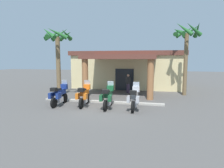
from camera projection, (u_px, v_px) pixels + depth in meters
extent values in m
plane|color=#514F4C|center=(104.00, 108.00, 12.42)|extent=(80.00, 80.00, 0.00)
cube|color=beige|center=(129.00, 71.00, 22.36)|extent=(11.32, 6.29, 3.41)
cube|color=#1E2328|center=(124.00, 80.00, 19.45)|extent=(1.80, 0.14, 2.10)
cube|color=brown|center=(121.00, 57.00, 17.04)|extent=(6.05, 4.64, 0.35)
cylinder|color=#9E663D|center=(85.00, 78.00, 15.99)|extent=(0.50, 0.50, 3.05)
cylinder|color=#9E663D|center=(150.00, 80.00, 14.90)|extent=(0.50, 0.50, 3.05)
cube|color=brown|center=(129.00, 54.00, 22.12)|extent=(11.73, 6.70, 0.44)
cylinder|color=black|center=(65.00, 98.00, 14.00)|extent=(0.15, 0.66, 0.66)
cylinder|color=black|center=(54.00, 103.00, 12.50)|extent=(0.15, 0.66, 0.66)
cube|color=silver|center=(59.00, 100.00, 13.22)|extent=(0.33, 0.57, 0.32)
cube|color=navy|center=(60.00, 92.00, 13.30)|extent=(0.32, 1.16, 0.34)
cube|color=black|center=(58.00, 89.00, 12.94)|extent=(0.29, 0.61, 0.10)
cube|color=navy|center=(64.00, 87.00, 13.88)|extent=(0.45, 0.25, 0.36)
cube|color=#B2BCC6|center=(65.00, 82.00, 13.92)|extent=(0.40, 0.13, 0.36)
cube|color=navy|center=(51.00, 95.00, 12.65)|extent=(0.19, 0.44, 0.36)
cube|color=navy|center=(59.00, 96.00, 12.54)|extent=(0.19, 0.44, 0.36)
cube|color=black|center=(54.00, 89.00, 12.44)|extent=(0.37, 0.33, 0.22)
cylinder|color=black|center=(87.00, 98.00, 13.86)|extent=(0.21, 0.67, 0.66)
cylinder|color=black|center=(81.00, 103.00, 12.34)|extent=(0.21, 0.67, 0.66)
cube|color=silver|center=(84.00, 100.00, 13.07)|extent=(0.38, 0.59, 0.32)
cube|color=orange|center=(85.00, 92.00, 13.15)|extent=(0.42, 1.18, 0.34)
cube|color=black|center=(83.00, 90.00, 12.78)|extent=(0.34, 0.63, 0.10)
cube|color=orange|center=(87.00, 87.00, 13.74)|extent=(0.46, 0.29, 0.36)
cube|color=#B2BCC6|center=(87.00, 83.00, 13.78)|extent=(0.41, 0.16, 0.36)
cube|color=orange|center=(78.00, 96.00, 12.46)|extent=(0.23, 0.46, 0.36)
cube|color=orange|center=(86.00, 96.00, 12.40)|extent=(0.23, 0.46, 0.36)
cube|color=black|center=(81.00, 90.00, 12.28)|extent=(0.39, 0.36, 0.22)
cylinder|color=black|center=(110.00, 100.00, 13.26)|extent=(0.17, 0.66, 0.66)
cylinder|color=black|center=(105.00, 106.00, 11.75)|extent=(0.17, 0.66, 0.66)
cube|color=silver|center=(108.00, 102.00, 12.48)|extent=(0.34, 0.57, 0.32)
cube|color=#19512D|center=(108.00, 94.00, 12.56)|extent=(0.34, 1.16, 0.34)
cube|color=black|center=(107.00, 91.00, 12.19)|extent=(0.30, 0.61, 0.10)
cube|color=#19512D|center=(110.00, 88.00, 13.14)|extent=(0.45, 0.26, 0.36)
cube|color=#B2BCC6|center=(111.00, 84.00, 13.18)|extent=(0.40, 0.13, 0.36)
cube|color=#19512D|center=(101.00, 98.00, 11.89)|extent=(0.20, 0.45, 0.36)
cube|color=#19512D|center=(110.00, 98.00, 11.79)|extent=(0.20, 0.45, 0.36)
cube|color=black|center=(105.00, 91.00, 11.69)|extent=(0.37, 0.33, 0.22)
cylinder|color=black|center=(136.00, 102.00, 12.87)|extent=(0.14, 0.66, 0.66)
cylinder|color=black|center=(133.00, 107.00, 11.37)|extent=(0.14, 0.66, 0.66)
cube|color=silver|center=(134.00, 104.00, 12.09)|extent=(0.32, 0.56, 0.32)
cube|color=#B2B2B7|center=(135.00, 95.00, 12.17)|extent=(0.30, 1.15, 0.34)
cube|color=black|center=(134.00, 92.00, 11.81)|extent=(0.28, 0.60, 0.10)
cube|color=#B2B2B7|center=(136.00, 89.00, 12.75)|extent=(0.44, 0.24, 0.36)
cube|color=#B2BCC6|center=(136.00, 85.00, 12.79)|extent=(0.40, 0.12, 0.36)
cube|color=#B2B2B7|center=(129.00, 99.00, 11.52)|extent=(0.18, 0.44, 0.36)
cube|color=#B2B2B7|center=(138.00, 99.00, 11.40)|extent=(0.18, 0.44, 0.36)
cube|color=black|center=(133.00, 93.00, 11.32)|extent=(0.36, 0.32, 0.22)
cylinder|color=#3F334C|center=(129.00, 89.00, 17.82)|extent=(0.14, 0.14, 0.85)
cylinder|color=#3F334C|center=(127.00, 88.00, 17.94)|extent=(0.14, 0.14, 0.85)
cylinder|color=#262626|center=(128.00, 80.00, 17.79)|extent=(0.32, 0.32, 0.60)
cylinder|color=#262626|center=(130.00, 80.00, 17.63)|extent=(0.09, 0.09, 0.57)
cylinder|color=#262626|center=(126.00, 80.00, 17.94)|extent=(0.09, 0.09, 0.57)
sphere|color=tan|center=(128.00, 75.00, 17.73)|extent=(0.23, 0.23, 0.23)
cylinder|color=brown|center=(186.00, 65.00, 16.65)|extent=(0.33, 0.33, 5.14)
cone|color=#236028|center=(197.00, 30.00, 16.16)|extent=(0.45, 1.49, 1.20)
cone|color=#236028|center=(191.00, 31.00, 16.85)|extent=(1.48, 1.07, 1.16)
cone|color=#236028|center=(184.00, 32.00, 17.07)|extent=(1.57, 0.59, 1.07)
cone|color=#236028|center=(177.00, 32.00, 16.68)|extent=(0.77, 1.63, 0.84)
cone|color=#236028|center=(179.00, 31.00, 16.13)|extent=(1.03, 1.58, 0.87)
cone|color=#236028|center=(184.00, 29.00, 15.66)|extent=(1.48, 0.89, 1.24)
cone|color=#236028|center=(194.00, 29.00, 15.56)|extent=(1.47, 1.11, 1.14)
cylinder|color=brown|center=(58.00, 67.00, 16.07)|extent=(0.35, 0.35, 4.80)
cone|color=#236028|center=(66.00, 35.00, 15.59)|extent=(0.41, 1.60, 0.86)
cone|color=#236028|center=(65.00, 36.00, 16.33)|extent=(1.58, 1.06, 0.85)
cone|color=#236028|center=(60.00, 35.00, 16.50)|extent=(1.53, 0.73, 1.19)
cone|color=#236028|center=(53.00, 35.00, 16.32)|extent=(1.20, 1.47, 1.03)
cone|color=#236028|center=(47.00, 35.00, 15.51)|extent=(1.13, 1.55, 0.82)
cone|color=#236028|center=(49.00, 33.00, 15.12)|extent=(1.55, 0.95, 1.08)
cone|color=#236028|center=(57.00, 33.00, 14.99)|extent=(1.54, 1.08, 1.00)
cube|color=#ADA89E|center=(102.00, 102.00, 14.11)|extent=(8.66, 0.36, 0.12)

